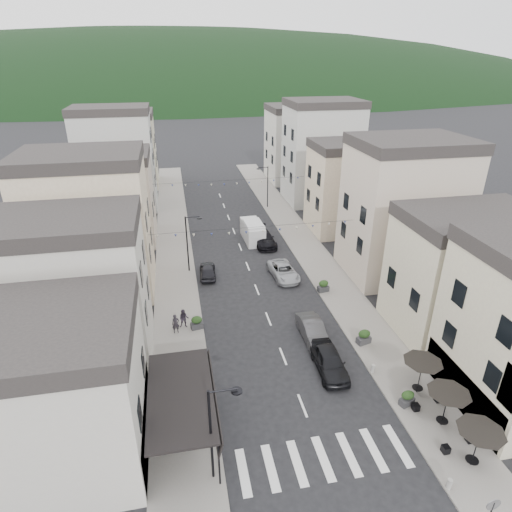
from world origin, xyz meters
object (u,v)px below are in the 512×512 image
(parked_car_b, at_px, (313,330))
(pedestrian_a, at_px, (176,324))
(parked_car_d, at_px, (263,238))
(pedestrian_b, at_px, (184,319))
(parked_car_e, at_px, (208,270))
(parked_car_c, at_px, (284,271))
(delivery_van, at_px, (253,231))
(parked_car_a, at_px, (330,361))

(parked_car_b, height_order, pedestrian_a, pedestrian_a)
(parked_car_d, height_order, pedestrian_b, pedestrian_b)
(parked_car_b, relative_size, parked_car_e, 1.16)
(parked_car_c, relative_size, parked_car_d, 0.89)
(parked_car_b, distance_m, pedestrian_a, 10.81)
(parked_car_e, distance_m, delivery_van, 10.16)
(parked_car_a, bearing_deg, parked_car_b, 92.40)
(parked_car_b, relative_size, pedestrian_b, 2.76)
(parked_car_b, bearing_deg, pedestrian_b, 161.08)
(parked_car_b, bearing_deg, delivery_van, 92.39)
(parked_car_a, relative_size, parked_car_e, 1.20)
(parked_car_a, distance_m, pedestrian_b, 12.11)
(parked_car_b, distance_m, delivery_van, 20.00)
(parked_car_d, bearing_deg, pedestrian_b, -125.63)
(delivery_van, bearing_deg, parked_car_a, -89.69)
(parked_car_d, bearing_deg, parked_car_b, -93.02)
(delivery_van, relative_size, pedestrian_b, 3.17)
(pedestrian_a, bearing_deg, parked_car_c, 26.55)
(parked_car_a, xyz_separation_m, parked_car_c, (0.29, 14.07, -0.11))
(parked_car_b, xyz_separation_m, pedestrian_a, (-10.47, 2.67, 0.19))
(parked_car_a, bearing_deg, pedestrian_b, 146.43)
(parked_car_d, bearing_deg, parked_car_c, -91.06)
(parked_car_a, bearing_deg, parked_car_e, 116.75)
(parked_car_a, height_order, pedestrian_a, pedestrian_a)
(parked_car_e, height_order, delivery_van, delivery_van)
(parked_car_d, relative_size, parked_car_e, 1.42)
(delivery_van, bearing_deg, pedestrian_a, -120.81)
(parked_car_e, relative_size, pedestrian_a, 2.40)
(parked_car_c, relative_size, pedestrian_a, 3.03)
(parked_car_a, xyz_separation_m, parked_car_d, (0.00, 22.43, 0.00))
(parked_car_d, bearing_deg, parked_car_e, -139.65)
(parked_car_a, xyz_separation_m, parked_car_e, (-7.11, 15.71, -0.13))
(parked_car_c, bearing_deg, pedestrian_b, -150.31)
(pedestrian_b, bearing_deg, parked_car_c, 42.33)
(parked_car_e, bearing_deg, parked_car_a, 117.51)
(parked_car_b, relative_size, parked_car_c, 0.92)
(parked_car_c, distance_m, parked_car_e, 7.57)
(parked_car_a, height_order, parked_car_b, parked_car_a)
(parked_car_e, relative_size, pedestrian_b, 2.38)
(delivery_van, bearing_deg, pedestrian_b, -119.89)
(pedestrian_a, relative_size, pedestrian_b, 0.99)
(parked_car_c, bearing_deg, pedestrian_a, -149.84)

